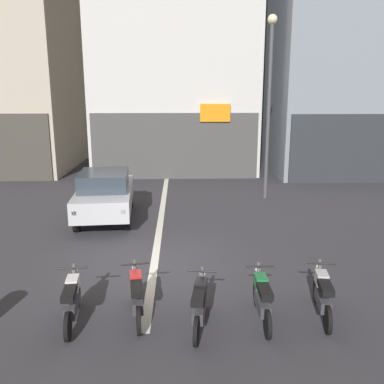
{
  "coord_description": "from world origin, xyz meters",
  "views": [
    {
      "loc": [
        0.66,
        -9.73,
        4.27
      ],
      "look_at": [
        1.01,
        2.0,
        1.4
      ],
      "focal_mm": 39.18,
      "sensor_mm": 36.0,
      "label": 1
    }
  ],
  "objects_px": {
    "car_silver_crossing_near": "(105,193)",
    "motorcycle_white_row_leftmost": "(72,300)",
    "motorcycle_black_row_centre": "(200,304)",
    "motorcycle_red_row_left_mid": "(137,295)",
    "street_lamp": "(269,91)",
    "motorcycle_green_row_right_mid": "(262,298)",
    "motorcycle_silver_row_rightmost": "(323,294)"
  },
  "relations": [
    {
      "from": "car_silver_crossing_near",
      "to": "motorcycle_white_row_leftmost",
      "type": "relative_size",
      "value": 2.53
    },
    {
      "from": "car_silver_crossing_near",
      "to": "motorcycle_black_row_centre",
      "type": "distance_m",
      "value": 7.38
    },
    {
      "from": "motorcycle_red_row_left_mid",
      "to": "street_lamp",
      "type": "bearing_deg",
      "value": 64.58
    },
    {
      "from": "motorcycle_white_row_leftmost",
      "to": "motorcycle_red_row_left_mid",
      "type": "xyz_separation_m",
      "value": [
        1.19,
        0.15,
        0.0
      ]
    },
    {
      "from": "motorcycle_black_row_centre",
      "to": "motorcycle_green_row_right_mid",
      "type": "relative_size",
      "value": 0.99
    },
    {
      "from": "motorcycle_white_row_leftmost",
      "to": "motorcycle_silver_row_rightmost",
      "type": "distance_m",
      "value": 4.75
    },
    {
      "from": "street_lamp",
      "to": "motorcycle_silver_row_rightmost",
      "type": "bearing_deg",
      "value": -94.53
    },
    {
      "from": "motorcycle_red_row_left_mid",
      "to": "motorcycle_white_row_leftmost",
      "type": "bearing_deg",
      "value": -172.55
    },
    {
      "from": "motorcycle_green_row_right_mid",
      "to": "motorcycle_silver_row_rightmost",
      "type": "xyz_separation_m",
      "value": [
        1.19,
        0.11,
        0.0
      ]
    },
    {
      "from": "motorcycle_white_row_leftmost",
      "to": "motorcycle_silver_row_rightmost",
      "type": "relative_size",
      "value": 1.0
    },
    {
      "from": "street_lamp",
      "to": "motorcycle_green_row_right_mid",
      "type": "bearing_deg",
      "value": -101.72
    },
    {
      "from": "motorcycle_red_row_left_mid",
      "to": "motorcycle_green_row_right_mid",
      "type": "height_order",
      "value": "same"
    },
    {
      "from": "street_lamp",
      "to": "motorcycle_white_row_leftmost",
      "type": "bearing_deg",
      "value": -120.82
    },
    {
      "from": "motorcycle_black_row_centre",
      "to": "motorcycle_red_row_left_mid",
      "type": "bearing_deg",
      "value": 162.86
    },
    {
      "from": "car_silver_crossing_near",
      "to": "motorcycle_black_row_centre",
      "type": "relative_size",
      "value": 2.54
    },
    {
      "from": "motorcycle_black_row_centre",
      "to": "motorcycle_silver_row_rightmost",
      "type": "xyz_separation_m",
      "value": [
        2.37,
        0.29,
        0.0
      ]
    },
    {
      "from": "motorcycle_black_row_centre",
      "to": "motorcycle_silver_row_rightmost",
      "type": "height_order",
      "value": "same"
    },
    {
      "from": "street_lamp",
      "to": "motorcycle_silver_row_rightmost",
      "type": "distance_m",
      "value": 9.86
    },
    {
      "from": "motorcycle_black_row_centre",
      "to": "motorcycle_green_row_right_mid",
      "type": "xyz_separation_m",
      "value": [
        1.18,
        0.18,
        0.0
      ]
    },
    {
      "from": "motorcycle_white_row_leftmost",
      "to": "motorcycle_green_row_right_mid",
      "type": "distance_m",
      "value": 3.56
    },
    {
      "from": "street_lamp",
      "to": "motorcycle_red_row_left_mid",
      "type": "distance_m",
      "value": 10.66
    },
    {
      "from": "motorcycle_red_row_left_mid",
      "to": "motorcycle_black_row_centre",
      "type": "height_order",
      "value": "same"
    },
    {
      "from": "motorcycle_silver_row_rightmost",
      "to": "motorcycle_red_row_left_mid",
      "type": "bearing_deg",
      "value": 178.83
    },
    {
      "from": "car_silver_crossing_near",
      "to": "street_lamp",
      "type": "relative_size",
      "value": 0.61
    },
    {
      "from": "motorcycle_white_row_leftmost",
      "to": "motorcycle_green_row_right_mid",
      "type": "bearing_deg",
      "value": -0.47
    },
    {
      "from": "motorcycle_white_row_leftmost",
      "to": "motorcycle_black_row_centre",
      "type": "xyz_separation_m",
      "value": [
        2.38,
        -0.21,
        0.0
      ]
    },
    {
      "from": "motorcycle_red_row_left_mid",
      "to": "motorcycle_silver_row_rightmost",
      "type": "bearing_deg",
      "value": -1.17
    },
    {
      "from": "motorcycle_green_row_right_mid",
      "to": "motorcycle_silver_row_rightmost",
      "type": "distance_m",
      "value": 1.19
    },
    {
      "from": "motorcycle_black_row_centre",
      "to": "motorcycle_silver_row_rightmost",
      "type": "distance_m",
      "value": 2.39
    },
    {
      "from": "car_silver_crossing_near",
      "to": "motorcycle_red_row_left_mid",
      "type": "bearing_deg",
      "value": -75.27
    },
    {
      "from": "motorcycle_red_row_left_mid",
      "to": "motorcycle_silver_row_rightmost",
      "type": "height_order",
      "value": "same"
    },
    {
      "from": "motorcycle_black_row_centre",
      "to": "motorcycle_white_row_leftmost",
      "type": "bearing_deg",
      "value": 174.89
    }
  ]
}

